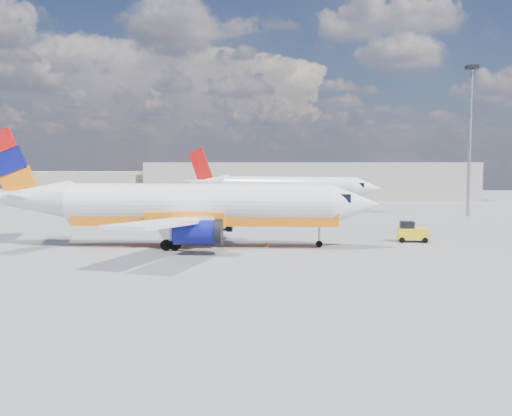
# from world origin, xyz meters

# --- Properties ---
(ground) EXTENTS (240.00, 240.00, 0.00)m
(ground) POSITION_xyz_m (0.00, 0.00, 0.00)
(ground) COLOR slate
(ground) RESTS_ON ground
(taxi_line) EXTENTS (70.00, 0.15, 0.01)m
(taxi_line) POSITION_xyz_m (0.00, 3.00, 0.01)
(taxi_line) COLOR gold
(taxi_line) RESTS_ON ground
(terminal_main) EXTENTS (70.00, 14.00, 8.00)m
(terminal_main) POSITION_xyz_m (5.00, 75.00, 4.00)
(terminal_main) COLOR #B8B09E
(terminal_main) RESTS_ON ground
(terminal_annex) EXTENTS (26.00, 10.00, 6.00)m
(terminal_annex) POSITION_xyz_m (-45.00, 72.00, 3.00)
(terminal_annex) COLOR #B8B09E
(terminal_annex) RESTS_ON ground
(main_jet) EXTENTS (36.95, 29.22, 11.20)m
(main_jet) POSITION_xyz_m (-7.35, 1.62, 3.73)
(main_jet) COLOR white
(main_jet) RESTS_ON ground
(second_jet) EXTENTS (34.81, 26.44, 10.57)m
(second_jet) POSITION_xyz_m (0.17, 45.98, 3.52)
(second_jet) COLOR white
(second_jet) RESTS_ON ground
(gse_tug) EXTENTS (2.93, 1.90, 2.02)m
(gse_tug) POSITION_xyz_m (14.07, 6.30, 0.96)
(gse_tug) COLOR black
(gse_tug) RESTS_ON ground
(traffic_cone) EXTENTS (0.42, 0.42, 0.59)m
(traffic_cone) POSITION_xyz_m (0.02, 1.60, 0.29)
(traffic_cone) COLOR white
(traffic_cone) RESTS_ON ground
(floodlight_mast) EXTENTS (1.59, 1.59, 21.79)m
(floodlight_mast) POSITION_xyz_m (27.63, 34.86, 13.06)
(floodlight_mast) COLOR #97979F
(floodlight_mast) RESTS_ON ground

